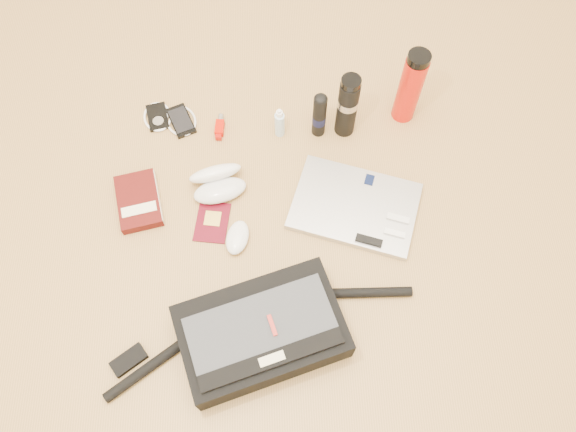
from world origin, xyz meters
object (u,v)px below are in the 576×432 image
at_px(thermos_red, 410,87).
at_px(book, 139,201).
at_px(laptop, 355,207).
at_px(thermos_black, 347,106).
at_px(messenger_bag, 261,332).

bearing_deg(thermos_red, book, -160.39).
bearing_deg(laptop, thermos_black, 110.66).
bearing_deg(thermos_red, thermos_black, -165.21).
height_order(laptop, thermos_black, thermos_black).
xyz_separation_m(laptop, thermos_red, (0.19, 0.35, 0.13)).
bearing_deg(book, messenger_bag, -61.97).
distance_m(messenger_bag, laptop, 0.49).
distance_m(laptop, thermos_black, 0.31).
bearing_deg(thermos_black, thermos_red, 14.79).
relative_size(messenger_bag, book, 4.00).
bearing_deg(laptop, messenger_bag, -108.21).
height_order(messenger_bag, laptop, messenger_bag).
bearing_deg(book, thermos_red, 7.22).
distance_m(book, thermos_red, 0.91).
distance_m(thermos_black, thermos_red, 0.21).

